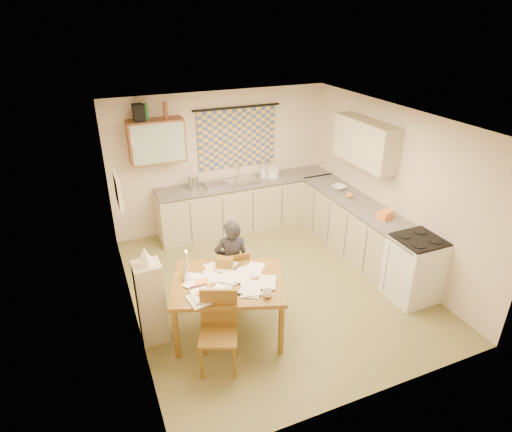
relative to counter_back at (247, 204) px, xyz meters
name	(u,v)px	position (x,y,z in m)	size (l,w,h in m)	color
floor	(272,286)	(-0.37, -1.95, -0.46)	(4.00, 4.50, 0.02)	olive
ceiling	(276,118)	(-0.37, -1.95, 2.06)	(4.00, 4.50, 0.02)	white
wall_back	(221,161)	(-0.37, 0.31, 0.80)	(4.00, 0.02, 2.50)	beige
wall_front	(376,304)	(-0.37, -4.21, 0.80)	(4.00, 0.02, 2.50)	beige
wall_left	(124,237)	(-2.38, -1.95, 0.80)	(0.02, 4.50, 2.50)	beige
wall_right	(392,188)	(1.64, -1.95, 0.80)	(0.02, 4.50, 2.50)	beige
window_blind	(237,138)	(-0.07, 0.27, 1.20)	(1.45, 0.03, 1.05)	#3D5280
curtain_rod	(237,107)	(-0.07, 0.25, 1.75)	(0.04, 0.04, 1.60)	black
wall_cabinet	(157,141)	(-1.52, 0.13, 1.35)	(0.90, 0.34, 0.70)	brown
wall_cabinet_glass	(159,144)	(-1.52, -0.04, 1.35)	(0.84, 0.02, 0.64)	#99B2A5
upper_cabinet_right	(366,142)	(1.46, -1.40, 1.40)	(0.34, 1.30, 0.70)	tan
framed_print	(118,191)	(-2.34, -1.55, 1.25)	(0.04, 0.50, 0.40)	beige
print_canvas	(120,190)	(-2.32, -1.55, 1.25)	(0.01, 0.42, 0.32)	white
counter_back	(247,204)	(0.00, 0.00, 0.00)	(3.30, 0.62, 0.92)	tan
counter_right	(361,231)	(1.33, -1.73, 0.00)	(0.62, 2.95, 0.92)	tan
stove	(414,268)	(1.33, -2.97, 0.02)	(0.62, 0.62, 0.95)	white
sink	(243,183)	(-0.07, 0.00, 0.43)	(0.55, 0.45, 0.10)	silver
tap	(239,171)	(-0.08, 0.18, 0.61)	(0.03, 0.03, 0.28)	silver
dish_rack	(214,184)	(-0.63, 0.00, 0.50)	(0.35, 0.30, 0.06)	silver
kettle	(193,182)	(-0.99, 0.00, 0.59)	(0.18, 0.18, 0.24)	silver
mixing_bowl	(273,173)	(0.52, 0.00, 0.55)	(0.24, 0.24, 0.16)	white
soap_bottle	(263,172)	(0.34, 0.05, 0.57)	(0.10, 0.10, 0.20)	white
bowl	(339,187)	(1.33, -0.98, 0.50)	(0.30, 0.30, 0.06)	white
orange_bag	(385,215)	(1.33, -2.23, 0.53)	(0.22, 0.16, 0.12)	orange
fruit_orange	(350,195)	(1.28, -1.38, 0.52)	(0.10, 0.10, 0.10)	orange
speaker	(138,113)	(-1.75, 0.13, 1.83)	(0.16, 0.20, 0.26)	black
bottle_green	(146,112)	(-1.64, 0.13, 1.83)	(0.07, 0.07, 0.26)	#195926
bottle_brown	(165,110)	(-1.33, 0.13, 1.83)	(0.07, 0.07, 0.26)	brown
dining_table	(229,306)	(-1.29, -2.63, -0.07)	(1.61, 1.41, 0.75)	brown
chair_far	(233,285)	(-1.03, -2.07, -0.19)	(0.39, 0.39, 0.83)	brown
chair_near	(219,345)	(-1.60, -3.16, -0.16)	(0.55, 0.55, 0.94)	brown
person	(232,263)	(-1.05, -2.10, 0.19)	(0.54, 0.43, 1.29)	black
shelf_stand	(151,302)	(-2.21, -2.41, 0.09)	(0.32, 0.30, 1.09)	tan
lampshade	(145,256)	(-2.21, -2.41, 0.75)	(0.20, 0.20, 0.22)	beige
letter_rack	(224,263)	(-1.24, -2.35, 0.38)	(0.22, 0.10, 0.16)	brown
mug	(267,294)	(-0.98, -3.10, 0.34)	(0.15, 0.15, 0.09)	white
magazine	(192,294)	(-1.78, -2.73, 0.31)	(0.23, 0.29, 0.03)	maroon
book	(196,285)	(-1.69, -2.56, 0.31)	(0.20, 0.25, 0.02)	orange
orange_box	(201,295)	(-1.68, -2.80, 0.32)	(0.12, 0.08, 0.04)	orange
eyeglasses	(241,294)	(-1.24, -2.93, 0.31)	(0.13, 0.04, 0.02)	black
candle_holder	(185,274)	(-1.77, -2.41, 0.39)	(0.06, 0.06, 0.18)	silver
candle	(187,260)	(-1.73, -2.43, 0.59)	(0.02, 0.02, 0.22)	white
candle_flame	(186,251)	(-1.74, -2.41, 0.71)	(0.02, 0.02, 0.02)	#FFCC66
papers	(227,281)	(-1.31, -2.64, 0.31)	(1.15, 0.97, 0.03)	white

